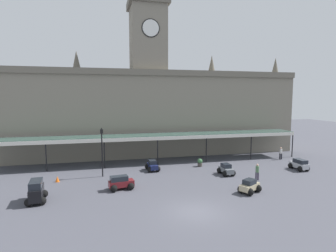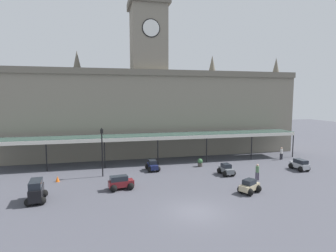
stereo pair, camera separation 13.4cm
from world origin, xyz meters
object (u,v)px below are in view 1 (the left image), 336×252
(car_silver_estate, at_px, (299,165))
(traffic_cone, at_px, (57,179))
(pedestrian_near_entrance, at_px, (281,153))
(pedestrian_crossing_forecourt, at_px, (257,171))
(planter_forecourt_centre, at_px, (200,162))
(car_beige_sedan, at_px, (250,187))
(car_maroon_estate, at_px, (121,183))
(car_navy_sedan, at_px, (152,166))
(car_black_van, at_px, (36,192))
(victorian_lamppost, at_px, (102,147))
(car_grey_sedan, at_px, (226,170))

(car_silver_estate, distance_m, traffic_cone, 26.53)
(pedestrian_near_entrance, height_order, pedestrian_crossing_forecourt, same)
(planter_forecourt_centre, bearing_deg, car_beige_sedan, -83.37)
(car_silver_estate, xyz_separation_m, car_beige_sedan, (-9.50, -5.47, -0.06))
(car_beige_sedan, relative_size, car_maroon_estate, 0.95)
(car_beige_sedan, height_order, traffic_cone, car_beige_sedan)
(car_navy_sedan, xyz_separation_m, planter_forecourt_centre, (5.93, 0.49, -0.01))
(car_navy_sedan, xyz_separation_m, traffic_cone, (-9.93, -1.95, -0.22))
(car_black_van, relative_size, victorian_lamppost, 0.48)
(car_silver_estate, bearing_deg, car_black_van, -172.79)
(car_beige_sedan, height_order, victorian_lamppost, victorian_lamppost)
(car_silver_estate, height_order, car_black_van, car_black_van)
(car_beige_sedan, distance_m, car_maroon_estate, 11.52)
(car_maroon_estate, bearing_deg, car_grey_sedan, 10.85)
(car_maroon_estate, relative_size, victorian_lamppost, 0.46)
(car_navy_sedan, height_order, pedestrian_near_entrance, pedestrian_near_entrance)
(car_navy_sedan, height_order, car_black_van, car_black_van)
(car_silver_estate, relative_size, car_maroon_estate, 0.97)
(car_grey_sedan, relative_size, car_maroon_estate, 0.88)
(car_navy_sedan, xyz_separation_m, car_black_van, (-10.72, -7.08, 0.30))
(planter_forecourt_centre, bearing_deg, traffic_cone, -171.26)
(car_silver_estate, relative_size, victorian_lamppost, 0.44)
(traffic_cone, bearing_deg, planter_forecourt_centre, 8.74)
(car_beige_sedan, distance_m, car_black_van, 17.88)
(car_navy_sedan, relative_size, car_black_van, 0.84)
(car_navy_sedan, relative_size, pedestrian_crossing_forecourt, 1.25)
(car_grey_sedan, bearing_deg, car_beige_sedan, -94.44)
(car_navy_sedan, xyz_separation_m, car_beige_sedan, (7.04, -9.11, 0.00))
(car_grey_sedan, xyz_separation_m, car_maroon_estate, (-11.42, -2.19, 0.06))
(car_maroon_estate, bearing_deg, car_beige_sedan, -17.41)
(car_navy_sedan, distance_m, car_beige_sedan, 11.51)
(car_grey_sedan, relative_size, car_black_van, 0.83)
(pedestrian_crossing_forecourt, bearing_deg, victorian_lamppost, 162.06)
(car_grey_sedan, relative_size, pedestrian_near_entrance, 1.24)
(car_navy_sedan, relative_size, planter_forecourt_centre, 2.18)
(car_silver_estate, distance_m, car_beige_sedan, 10.96)
(traffic_cone, bearing_deg, car_navy_sedan, 11.09)
(car_maroon_estate, xyz_separation_m, pedestrian_crossing_forecourt, (13.62, -0.36, 0.34))
(victorian_lamppost, bearing_deg, car_maroon_estate, -70.56)
(car_black_van, bearing_deg, car_navy_sedan, 33.46)
(pedestrian_near_entrance, bearing_deg, car_maroon_estate, -161.76)
(car_grey_sedan, height_order, traffic_cone, car_grey_sedan)
(car_beige_sedan, relative_size, car_black_van, 0.90)
(planter_forecourt_centre, bearing_deg, car_black_van, -155.53)
(pedestrian_crossing_forecourt, bearing_deg, planter_forecourt_centre, 119.87)
(car_navy_sedan, height_order, pedestrian_crossing_forecourt, pedestrian_crossing_forecourt)
(victorian_lamppost, height_order, planter_forecourt_centre, victorian_lamppost)
(car_black_van, xyz_separation_m, car_maroon_estate, (6.77, 1.42, -0.24))
(car_beige_sedan, relative_size, pedestrian_crossing_forecourt, 1.35)
(car_navy_sedan, relative_size, victorian_lamppost, 0.40)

